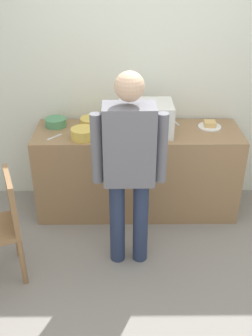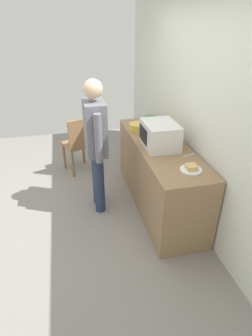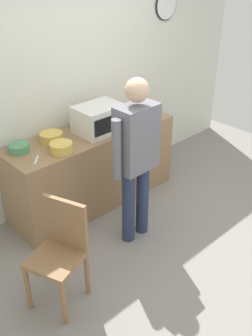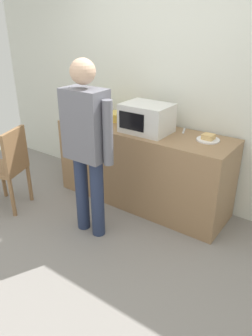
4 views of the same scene
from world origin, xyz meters
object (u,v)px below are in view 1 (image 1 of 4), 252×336
Objects in this scene: person_standing at (129,161)px; sandwich_plate at (210,125)px; mixing_bowl at (92,122)px; spoon_utensil at (54,137)px; wooden_chair at (2,223)px; microwave at (145,118)px; salad_bowl at (56,122)px; cereal_bowl at (83,134)px; fork_utensil at (175,122)px.

sandwich_plate is at bearing 47.28° from person_standing.
mixing_bowl is 0.14× the size of person_standing.
wooden_chair reaches higher than spoon_utensil.
microwave is 2.20× the size of sandwich_plate.
salad_bowl is (-0.88, 0.18, -0.11)m from microwave.
sandwich_plate is 0.99× the size of cereal_bowl.
sandwich_plate is 1.16m from mixing_bowl.
person_standing reaches higher than spoon_utensil.
spoon_utensil is 0.10× the size of person_standing.
person_standing reaches higher than fork_utensil.
microwave is 0.90m from salad_bowl.
salad_bowl is at bearing 168.74° from microwave.
microwave is 2.37× the size of salad_bowl.
wooden_chair is at bearing -170.90° from person_standing.
fork_utensil is 0.10× the size of person_standing.
person_standing is at bearing -102.31° from microwave.
fork_utensil is 1.95m from wooden_chair.
cereal_bowl is at bearing -168.70° from sandwich_plate.
fork_utensil is 1.23m from spoon_utensil.
microwave is 0.29× the size of person_standing.
sandwich_plate is 0.95× the size of mixing_bowl.
wooden_chair is (-1.19, -0.92, -0.52)m from microwave.
salad_bowl is at bearing 135.27° from cereal_bowl.
spoon_utensil is at bearing -163.40° from fork_utensil.
salad_bowl is at bearing 94.96° from spoon_utensil.
salad_bowl is 0.12× the size of person_standing.
sandwich_plate is at bearing 8.42° from spoon_utensil.
spoon_utensil is (0.02, -0.27, -0.04)m from salad_bowl.
wooden_chair is (-1.84, -1.04, -0.40)m from sandwich_plate.
wooden_chair is at bearing -142.36° from microwave.
cereal_bowl is at bearing -4.77° from spoon_utensil.
sandwich_plate is 0.35m from fork_utensil.
microwave reaches higher than fork_utensil.
sandwich_plate is 1.08× the size of salad_bowl.
microwave reaches higher than cereal_bowl.
microwave reaches higher than sandwich_plate.
fork_utensil is at bearing 64.29° from person_standing.
microwave is at bearing 77.69° from person_standing.
person_standing is at bearing -56.59° from cereal_bowl.
wooden_chair is (-1.03, -0.16, -0.47)m from person_standing.
salad_bowl is (-1.53, 0.05, 0.02)m from sandwich_plate.
microwave is 0.55m from mixing_bowl.
spoon_utensil is 0.18× the size of wooden_chair.
spoon_utensil is (-0.34, -0.25, -0.04)m from mixing_bowl.
fork_utensil is at bearing 22.50° from cereal_bowl.
spoon_utensil is at bearing -173.51° from microwave.
microwave is at bearing -169.04° from sandwich_plate.
wooden_chair is at bearing -112.10° from spoon_utensil.
salad_bowl is 0.22× the size of wooden_chair.
cereal_bowl reaches higher than sandwich_plate.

